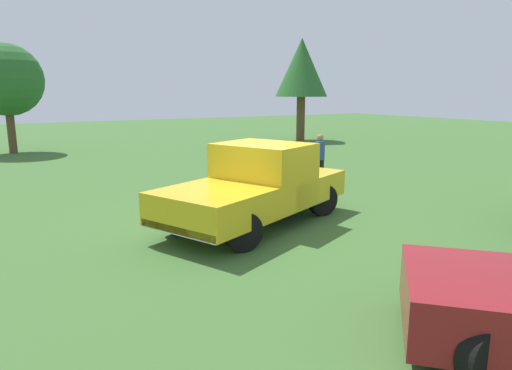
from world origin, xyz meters
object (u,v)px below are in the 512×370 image
Objects in this scene: pickup_truck at (259,183)px; person_bystander at (320,156)px; tree_back_right at (6,80)px; tree_back_left at (302,69)px.

person_bystander is at bearing -167.12° from pickup_truck.
tree_back_right is (4.14, -16.44, 2.55)m from pickup_truck.
person_bystander is at bearing 121.29° from tree_back_right.
tree_back_right reaches higher than person_bystander.
person_bystander is at bearing 56.57° from tree_back_left.
pickup_truck is 18.40m from tree_back_left.
pickup_truck is 0.87× the size of tree_back_left.
tree_back_left is at bearing 171.29° from tree_back_right.
pickup_truck is 1.01× the size of tree_back_right.
pickup_truck is at bearing 104.13° from tree_back_right.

